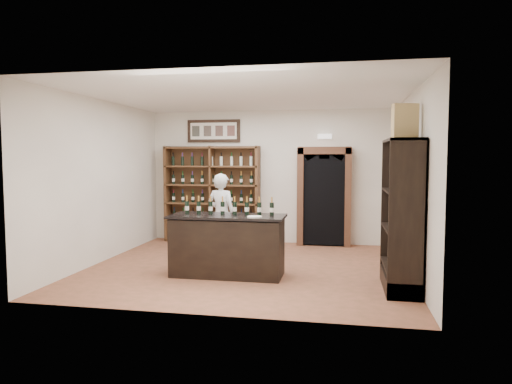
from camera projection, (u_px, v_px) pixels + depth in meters
floor at (247, 267)px, 8.05m from camera, size 5.50×5.50×0.00m
ceiling at (247, 96)px, 7.83m from camera, size 5.50×5.50×0.00m
wall_back at (269, 177)px, 10.39m from camera, size 5.50×0.04×3.00m
wall_left at (102, 181)px, 8.45m from camera, size 0.04×5.00×3.00m
wall_right at (412, 184)px, 7.43m from camera, size 0.04×5.00×3.00m
wine_shelf at (212, 194)px, 10.50m from camera, size 2.20×0.38×2.20m
framed_picture at (214, 131)px, 10.52m from camera, size 1.25×0.04×0.52m
arched_doorway at (324, 194)px, 10.02m from camera, size 1.17×0.35×2.17m
emergency_light at (325, 137)px, 10.02m from camera, size 0.30×0.10×0.10m
tasting_counter at (227, 246)px, 7.47m from camera, size 1.88×0.78×1.00m
counter_bottle_0 at (187, 207)px, 7.64m from camera, size 0.07×0.07×0.30m
counter_bottle_1 at (199, 207)px, 7.60m from camera, size 0.07×0.07×0.30m
counter_bottle_2 at (211, 208)px, 7.56m from camera, size 0.07×0.07×0.30m
counter_bottle_3 at (223, 208)px, 7.52m from camera, size 0.07×0.07×0.30m
counter_bottle_4 at (235, 208)px, 7.49m from camera, size 0.07×0.07×0.30m
counter_bottle_5 at (247, 208)px, 7.45m from camera, size 0.07×0.07×0.30m
counter_bottle_6 at (259, 209)px, 7.41m from camera, size 0.07×0.07×0.30m
counter_bottle_7 at (272, 209)px, 7.37m from camera, size 0.07×0.07×0.30m
side_cabinet at (403, 239)px, 6.65m from camera, size 0.48×1.20×2.20m
shopkeeper at (221, 215)px, 8.87m from camera, size 0.67×0.53×1.63m
plate at (255, 217)px, 7.13m from camera, size 0.24×0.24×0.02m
wine_crate at (405, 122)px, 6.54m from camera, size 0.38×0.21×0.50m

